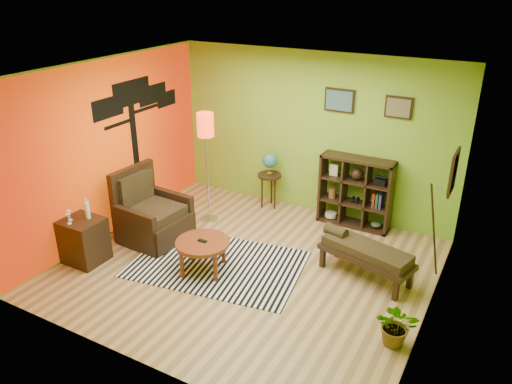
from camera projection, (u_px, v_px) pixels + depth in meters
The scene contains 11 objects.
ground at pixel (248, 267), 7.27m from camera, with size 5.00×5.00×0.00m, color tan.
room_shell at pixel (241, 149), 6.59m from camera, with size 5.04×4.54×2.82m.
zebra_rug at pixel (217, 264), 7.34m from camera, with size 2.46×1.60×0.01m, color white.
coffee_table at pixel (203, 245), 7.04m from camera, with size 0.77×0.77×0.49m.
armchair at pixel (151, 218), 7.95m from camera, with size 1.01×1.01×1.15m.
side_cabinet at pixel (84, 240), 7.31m from camera, with size 0.57×0.52×0.99m.
floor_lamp at pixel (206, 135), 8.03m from camera, with size 0.29×0.29×1.90m.
globe_table at pixel (270, 167), 8.83m from camera, with size 0.42×0.42×1.03m.
cube_shelf at pixel (356, 192), 8.25m from camera, with size 1.20×0.35×1.20m.
bench at pixel (364, 252), 6.91m from camera, with size 1.41×0.80×0.62m.
potted_plant at pixel (396, 329), 5.70m from camera, with size 0.48×0.53×0.41m, color #26661E.
Camera 1 is at (3.10, -5.37, 3.95)m, focal length 35.00 mm.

